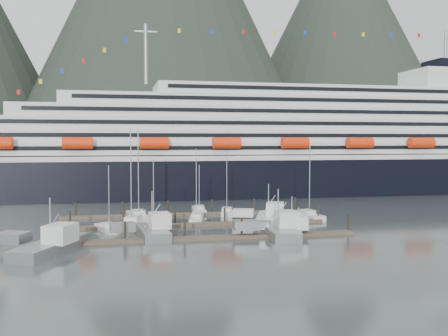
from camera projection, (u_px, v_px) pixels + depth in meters
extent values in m
plane|color=#485654|center=(224.00, 228.00, 90.63)|extent=(1600.00, 1600.00, 0.00)
cone|color=#212C22|center=(163.00, 5.00, 636.86)|extent=(400.00, 400.00, 420.00)
cone|color=#212C22|center=(341.00, 43.00, 749.68)|extent=(360.00, 360.00, 360.00)
cube|color=black|center=(270.00, 179.00, 149.27)|extent=(210.00, 28.00, 12.00)
cube|color=silver|center=(271.00, 157.00, 148.93)|extent=(205.80, 27.44, 1.50)
cube|color=silver|center=(287.00, 148.00, 149.81)|extent=(185.00, 26.00, 3.20)
cube|color=black|center=(303.00, 148.00, 137.05)|extent=(175.75, 0.20, 1.00)
cube|color=silver|center=(294.00, 136.00, 150.05)|extent=(180.00, 25.00, 3.20)
cube|color=black|center=(310.00, 135.00, 137.77)|extent=(171.00, 0.20, 1.00)
cube|color=silver|center=(301.00, 125.00, 150.29)|extent=(172.00, 24.00, 3.20)
cube|color=black|center=(317.00, 123.00, 138.50)|extent=(163.40, 0.20, 1.00)
cube|color=silver|center=(307.00, 114.00, 150.53)|extent=(160.00, 23.00, 3.20)
cube|color=black|center=(323.00, 111.00, 139.23)|extent=(152.00, 0.20, 1.00)
cube|color=silver|center=(314.00, 103.00, 150.78)|extent=(140.00, 22.00, 3.00)
cube|color=black|center=(329.00, 100.00, 139.96)|extent=(133.00, 0.20, 1.00)
cube|color=silver|center=(321.00, 93.00, 151.03)|extent=(95.00, 20.00, 3.00)
cube|color=black|center=(335.00, 89.00, 141.19)|extent=(90.25, 0.20, 1.00)
cube|color=silver|center=(445.00, 81.00, 158.92)|extent=(22.00, 16.00, 6.00)
cube|color=black|center=(445.00, 66.00, 158.68)|extent=(10.00, 10.00, 3.00)
cylinder|color=gray|center=(146.00, 54.00, 140.36)|extent=(1.00, 1.00, 16.00)
cylinder|color=gray|center=(445.00, 47.00, 158.40)|extent=(0.80, 0.80, 10.00)
cylinder|color=#FF340D|center=(78.00, 143.00, 123.49)|extent=(7.00, 2.80, 2.80)
cylinder|color=#FF340D|center=(154.00, 143.00, 127.15)|extent=(7.00, 2.80, 2.80)
cylinder|color=#FF340D|center=(227.00, 143.00, 130.81)|extent=(7.00, 2.80, 2.80)
cylinder|color=#FF340D|center=(295.00, 143.00, 134.47)|extent=(7.00, 2.80, 2.80)
cylinder|color=#FF340D|center=(360.00, 143.00, 138.12)|extent=(7.00, 2.80, 2.80)
cylinder|color=#FF340D|center=(421.00, 143.00, 141.78)|extent=(7.00, 2.80, 2.80)
cube|color=#4C3F31|center=(205.00, 238.00, 79.82)|extent=(48.00, 2.00, 0.50)
cylinder|color=black|center=(63.00, 234.00, 76.57)|extent=(0.36, 0.36, 3.20)
cylinder|color=black|center=(125.00, 232.00, 78.40)|extent=(0.36, 0.36, 3.20)
cylinder|color=black|center=(185.00, 230.00, 80.23)|extent=(0.36, 0.36, 3.20)
cylinder|color=black|center=(242.00, 228.00, 82.06)|extent=(0.36, 0.36, 3.20)
cylinder|color=black|center=(296.00, 226.00, 83.88)|extent=(0.36, 0.36, 3.20)
cylinder|color=black|center=(348.00, 224.00, 85.71)|extent=(0.36, 0.36, 3.20)
cube|color=#4C3F31|center=(193.00, 225.00, 92.53)|extent=(48.00, 2.00, 0.50)
cylinder|color=black|center=(70.00, 221.00, 89.28)|extent=(0.36, 0.36, 3.20)
cylinder|color=black|center=(124.00, 219.00, 91.11)|extent=(0.36, 0.36, 3.20)
cylinder|color=black|center=(175.00, 218.00, 92.94)|extent=(0.36, 0.36, 3.20)
cylinder|color=black|center=(225.00, 216.00, 94.77)|extent=(0.36, 0.36, 3.20)
cylinder|color=black|center=(272.00, 215.00, 96.60)|extent=(0.36, 0.36, 3.20)
cylinder|color=black|center=(318.00, 213.00, 98.42)|extent=(0.36, 0.36, 3.20)
cube|color=#4C3F31|center=(183.00, 214.00, 105.24)|extent=(48.00, 2.00, 0.50)
cylinder|color=black|center=(76.00, 211.00, 101.99)|extent=(0.36, 0.36, 3.20)
cylinder|color=black|center=(123.00, 210.00, 103.82)|extent=(0.36, 0.36, 3.20)
cylinder|color=black|center=(168.00, 208.00, 105.65)|extent=(0.36, 0.36, 3.20)
cylinder|color=black|center=(212.00, 207.00, 107.48)|extent=(0.36, 0.36, 3.20)
cylinder|color=black|center=(254.00, 206.00, 109.31)|extent=(0.36, 0.36, 3.20)
cylinder|color=black|center=(295.00, 205.00, 111.13)|extent=(0.36, 0.36, 3.20)
cube|color=silver|center=(108.00, 230.00, 87.21)|extent=(4.75, 8.19, 1.23)
cube|color=silver|center=(108.00, 225.00, 87.17)|extent=(2.56, 3.18, 0.70)
cylinder|color=gray|center=(109.00, 196.00, 86.24)|extent=(0.14, 0.14, 10.22)
cube|color=silver|center=(133.00, 224.00, 92.85)|extent=(5.83, 11.55, 1.57)
cube|color=silver|center=(133.00, 218.00, 92.79)|extent=(3.21, 4.37, 0.89)
cylinder|color=gray|center=(131.00, 174.00, 91.26)|extent=(0.18, 0.18, 16.38)
cube|color=silver|center=(152.00, 226.00, 90.47)|extent=(5.37, 8.57, 1.23)
cube|color=silver|center=(151.00, 222.00, 90.43)|extent=(2.76, 3.37, 0.70)
cylinder|color=gray|center=(154.00, 192.00, 89.46)|extent=(0.14, 0.14, 11.08)
cube|color=silver|center=(197.00, 219.00, 99.04)|extent=(4.34, 10.12, 1.25)
cube|color=silver|center=(197.00, 215.00, 99.00)|extent=(2.47, 3.75, 0.72)
cylinder|color=gray|center=(196.00, 183.00, 97.69)|extent=(0.14, 0.14, 12.78)
cube|color=silver|center=(138.00, 218.00, 100.30)|extent=(4.28, 11.60, 1.59)
cube|color=silver|center=(138.00, 213.00, 100.24)|extent=(2.73, 4.21, 0.91)
cylinder|color=gray|center=(138.00, 172.00, 98.76)|extent=(0.18, 0.18, 16.13)
cube|color=silver|center=(199.00, 211.00, 109.92)|extent=(3.09, 8.61, 1.31)
cube|color=silver|center=(199.00, 207.00, 109.88)|extent=(2.10, 3.10, 0.75)
cylinder|color=gray|center=(199.00, 187.00, 108.81)|extent=(0.15, 0.15, 9.23)
cube|color=silver|center=(227.00, 213.00, 107.66)|extent=(4.21, 9.31, 1.21)
cube|color=silver|center=(227.00, 209.00, 107.62)|extent=(2.39, 3.47, 0.69)
cylinder|color=gray|center=(227.00, 181.00, 106.41)|extent=(0.14, 0.14, 12.22)
cube|color=silver|center=(307.00, 217.00, 101.62)|extent=(4.43, 9.79, 1.47)
cube|color=silver|center=(307.00, 212.00, 101.57)|extent=(2.68, 3.64, 0.84)
cylinder|color=gray|center=(310.00, 180.00, 100.36)|extent=(0.17, 0.17, 13.33)
cube|color=gray|center=(51.00, 250.00, 70.68)|extent=(9.68, 15.24, 2.28)
cube|color=gray|center=(13.00, 237.00, 71.75)|extent=(4.86, 4.54, 1.37)
cube|color=silver|center=(60.00, 233.00, 70.26)|extent=(4.70, 5.35, 2.51)
cube|color=black|center=(60.00, 227.00, 70.21)|extent=(4.37, 4.99, 0.57)
cylinder|color=gray|center=(50.00, 219.00, 70.46)|extent=(0.18, 0.18, 5.70)
cube|color=gray|center=(152.00, 235.00, 82.12)|extent=(5.03, 12.43, 2.20)
cube|color=gray|center=(122.00, 227.00, 80.71)|extent=(3.97, 2.99, 1.32)
cube|color=silver|center=(160.00, 220.00, 82.36)|extent=(3.40, 3.90, 2.42)
cube|color=black|center=(160.00, 215.00, 82.31)|extent=(3.16, 3.64, 0.55)
cylinder|color=gray|center=(152.00, 209.00, 81.91)|extent=(0.18, 0.18, 5.51)
cube|color=gray|center=(292.00, 233.00, 83.54)|extent=(8.31, 13.70, 1.91)
cube|color=gray|center=(260.00, 225.00, 84.43)|extent=(4.13, 3.97, 1.15)
cube|color=silver|center=(300.00, 222.00, 83.20)|extent=(4.01, 4.74, 2.11)
cube|color=black|center=(300.00, 217.00, 83.16)|extent=(3.74, 4.42, 0.48)
cylinder|color=gray|center=(292.00, 211.00, 83.36)|extent=(0.15, 0.15, 4.79)
cube|color=gray|center=(278.00, 233.00, 83.08)|extent=(5.06, 13.97, 2.29)
cube|color=gray|center=(246.00, 225.00, 82.30)|extent=(4.09, 3.28, 1.37)
cube|color=silver|center=(286.00, 219.00, 83.14)|extent=(3.48, 4.33, 2.51)
cube|color=black|center=(287.00, 213.00, 83.10)|extent=(3.23, 4.04, 0.57)
cylinder|color=gray|center=(278.00, 207.00, 82.86)|extent=(0.18, 0.18, 5.71)
cube|color=silver|center=(268.00, 221.00, 96.06)|extent=(7.82, 12.78, 2.21)
cube|color=silver|center=(243.00, 213.00, 96.61)|extent=(4.43, 3.78, 1.33)
cube|color=silver|center=(275.00, 209.00, 95.78)|extent=(4.14, 4.47, 2.43)
cube|color=black|center=(275.00, 204.00, 95.73)|extent=(3.85, 4.17, 0.55)
cylinder|color=gray|center=(268.00, 199.00, 95.84)|extent=(0.18, 0.18, 5.52)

